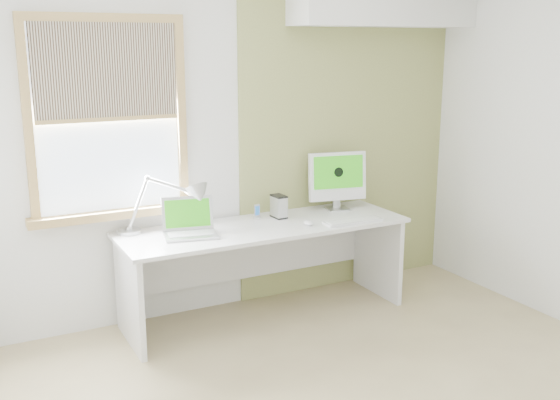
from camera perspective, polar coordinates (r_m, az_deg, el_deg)
room at (r=3.61m, az=7.70°, el=1.18°), size 4.04×3.54×2.64m
accent_wall at (r=5.58m, az=5.88°, el=5.57°), size 2.00×0.02×2.60m
soffit at (r=5.52m, az=9.00°, el=16.84°), size 1.60×0.40×0.42m
window at (r=4.74m, az=-14.69°, el=6.78°), size 1.20×0.14×1.42m
desk at (r=5.04m, az=-1.64°, el=-4.17°), size 2.20×0.70×0.73m
desk_lamp at (r=4.81m, az=-8.21°, el=-0.06°), size 0.71×0.36×0.42m
laptop at (r=4.72m, az=-7.90°, el=-2.22°), size 0.42×0.36×0.26m
phone_dock at (r=5.10m, az=-2.01°, el=-1.29°), size 0.07×0.07×0.12m
external_drive at (r=5.12m, az=-0.11°, el=-0.57°), size 0.09×0.14×0.18m
imac at (r=5.37m, az=5.01°, el=1.96°), size 0.49×0.20×0.47m
keyboard at (r=5.03m, az=6.37°, el=-1.83°), size 0.47×0.14×0.02m
mouse at (r=4.94m, az=2.49°, el=-1.98°), size 0.08×0.12×0.03m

